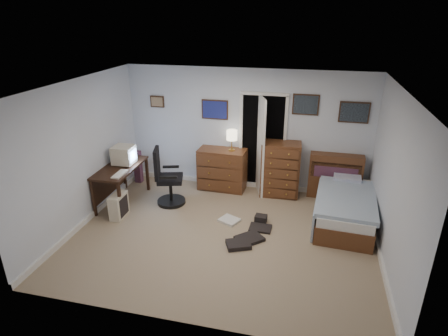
% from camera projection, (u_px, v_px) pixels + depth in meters
% --- Properties ---
extents(floor, '(5.00, 4.00, 0.02)m').
position_uv_depth(floor, '(223.00, 235.00, 6.34)').
color(floor, gray).
rests_on(floor, ground).
extents(computer_desk, '(0.63, 1.32, 0.76)m').
position_uv_depth(computer_desk, '(117.00, 175.00, 7.23)').
color(computer_desk, black).
rests_on(computer_desk, floor).
extents(crt_monitor, '(0.40, 0.37, 0.36)m').
position_uv_depth(crt_monitor, '(124.00, 155.00, 7.20)').
color(crt_monitor, beige).
rests_on(crt_monitor, computer_desk).
extents(keyboard, '(0.16, 0.41, 0.02)m').
position_uv_depth(keyboard, '(120.00, 174.00, 6.79)').
color(keyboard, beige).
rests_on(keyboard, computer_desk).
extents(pc_tower, '(0.22, 0.43, 0.45)m').
position_uv_depth(pc_tower, '(119.00, 206.00, 6.81)').
color(pc_tower, beige).
rests_on(pc_tower, floor).
extents(office_chair, '(0.68, 0.68, 1.14)m').
position_uv_depth(office_chair, '(167.00, 183.00, 7.22)').
color(office_chair, black).
rests_on(office_chair, floor).
extents(media_stack, '(0.14, 0.14, 0.71)m').
position_uv_depth(media_stack, '(138.00, 167.00, 8.19)').
color(media_stack, maroon).
rests_on(media_stack, floor).
extents(low_dresser, '(1.00, 0.53, 0.87)m').
position_uv_depth(low_dresser, '(222.00, 169.00, 7.86)').
color(low_dresser, brown).
rests_on(low_dresser, floor).
extents(table_lamp, '(0.23, 0.23, 0.43)m').
position_uv_depth(table_lamp, '(232.00, 136.00, 7.52)').
color(table_lamp, gold).
rests_on(table_lamp, low_dresser).
extents(doorway, '(0.96, 1.12, 2.05)m').
position_uv_depth(doorway, '(264.00, 139.00, 7.91)').
color(doorway, black).
rests_on(doorway, floor).
extents(tall_dresser, '(0.79, 0.50, 1.12)m').
position_uv_depth(tall_dresser, '(280.00, 169.00, 7.53)').
color(tall_dresser, brown).
rests_on(tall_dresser, floor).
extents(headboard_bookcase, '(1.03, 0.29, 0.92)m').
position_uv_depth(headboard_bookcase, '(335.00, 175.00, 7.42)').
color(headboard_bookcase, brown).
rests_on(headboard_bookcase, floor).
extents(bed, '(1.10, 1.90, 0.60)m').
position_uv_depth(bed, '(344.00, 207.00, 6.63)').
color(bed, brown).
rests_on(bed, floor).
extents(wall_posters, '(4.38, 0.04, 0.60)m').
position_uv_depth(wall_posters, '(275.00, 108.00, 7.31)').
color(wall_posters, '#331E11').
rests_on(wall_posters, floor).
extents(floor_clutter, '(0.98, 1.13, 0.13)m').
position_uv_depth(floor_clutter, '(247.00, 232.00, 6.34)').
color(floor_clutter, silver).
rests_on(floor_clutter, floor).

